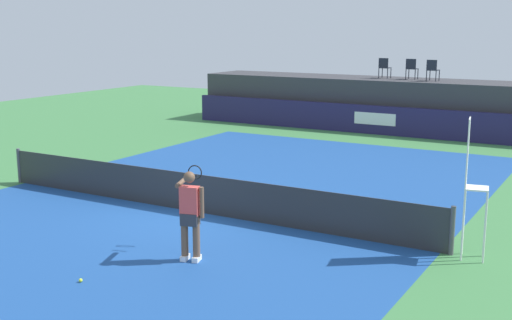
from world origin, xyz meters
The scene contains 13 objects.
ground_plane centered at (0.00, 3.00, 0.00)m, with size 48.00×48.00×0.00m, color #3D7A42.
court_inner centered at (0.00, 0.00, 0.00)m, with size 12.00×22.00×0.00m, color #1C478C.
sponsor_wall centered at (0.00, 13.50, 0.60)m, with size 18.00×0.22×1.20m.
spectator_platform centered at (0.00, 15.30, 1.10)m, with size 18.00×2.80×2.20m, color #38383D.
spectator_chair_far_left centered at (-0.62, 15.41, 2.69)m, with size 0.46×0.46×0.89m.
spectator_chair_left centered at (0.62, 15.34, 2.69)m, with size 0.44×0.44×0.89m.
spectator_chair_center centered at (1.63, 14.94, 2.69)m, with size 0.47×0.47×0.89m.
umpire_chair centered at (6.50, -0.02, 1.59)m, with size 0.51×0.51×2.76m.
tennis_net centered at (0.00, 0.00, 0.47)m, with size 12.40×0.02×0.95m, color #2D2D2D.
net_post_near centered at (-6.20, 0.00, 0.50)m, with size 0.10×0.10×1.00m, color #4C4C51.
net_post_far centered at (6.20, 0.00, 0.50)m, with size 0.10×0.10×1.00m, color #4C4C51.
tennis_player centered at (1.90, -2.82, 0.96)m, with size 0.92×1.11×1.77m.
tennis_ball centered at (0.86, -4.74, 0.04)m, with size 0.07×0.07×0.07m, color #D8EA33.
Camera 1 is at (9.06, -12.74, 4.46)m, focal length 46.25 mm.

